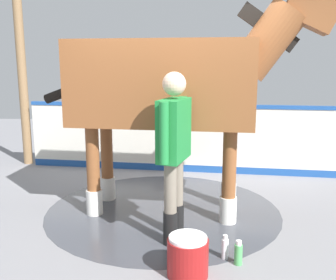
% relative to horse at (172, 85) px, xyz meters
% --- Properties ---
extents(ground_plane, '(16.00, 16.00, 0.02)m').
position_rel_horse_xyz_m(ground_plane, '(0.04, 0.00, -1.60)').
color(ground_plane, gray).
extents(wet_patch, '(2.96, 2.96, 0.00)m').
position_rel_horse_xyz_m(wet_patch, '(0.11, -0.01, -1.59)').
color(wet_patch, '#42444C').
rests_on(wet_patch, ground).
extents(barrier_wall, '(5.36, 0.78, 1.17)m').
position_rel_horse_xyz_m(barrier_wall, '(-0.12, -1.83, -1.05)').
color(barrier_wall, silver).
rests_on(barrier_wall, ground).
extents(roof_post_far, '(0.16, 0.16, 3.09)m').
position_rel_horse_xyz_m(roof_post_far, '(2.74, -2.28, -0.05)').
color(roof_post_far, olive).
rests_on(roof_post_far, ground).
extents(horse, '(3.51, 1.26, 2.71)m').
position_rel_horse_xyz_m(horse, '(0.00, 0.00, 0.00)').
color(horse, brown).
rests_on(horse, ground).
extents(handler, '(0.36, 0.68, 1.77)m').
position_rel_horse_xyz_m(handler, '(-0.03, 0.83, -0.56)').
color(handler, black).
rests_on(handler, ground).
extents(wash_bucket, '(0.37, 0.37, 0.37)m').
position_rel_horse_xyz_m(wash_bucket, '(-0.17, 1.54, -1.41)').
color(wash_bucket, maroon).
rests_on(wash_bucket, ground).
extents(bottle_shampoo, '(0.07, 0.07, 0.24)m').
position_rel_horse_xyz_m(bottle_shampoo, '(-0.53, 1.23, -1.48)').
color(bottle_shampoo, white).
rests_on(bottle_shampoo, ground).
extents(bottle_spray, '(0.08, 0.08, 0.24)m').
position_rel_horse_xyz_m(bottle_spray, '(-0.65, 1.34, -1.48)').
color(bottle_spray, '#4CA559').
rests_on(bottle_spray, ground).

